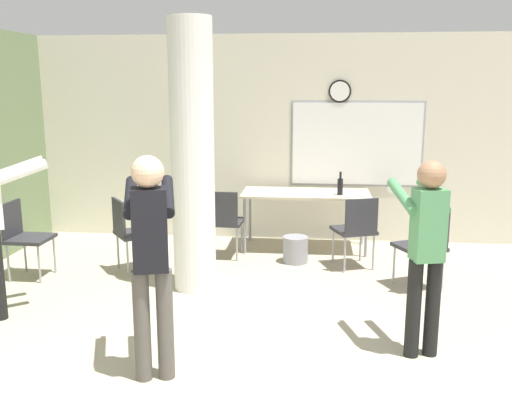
% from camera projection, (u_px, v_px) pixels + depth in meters
% --- Properties ---
extents(wall_back, '(8.00, 0.15, 2.80)m').
position_uv_depth(wall_back, '(287.00, 139.00, 7.85)').
color(wall_back, beige).
rests_on(wall_back, ground_plane).
extents(support_pillar, '(0.45, 0.45, 2.80)m').
position_uv_depth(support_pillar, '(193.00, 158.00, 5.85)').
color(support_pillar, white).
rests_on(support_pillar, ground_plane).
extents(folding_table, '(1.66, 0.73, 0.76)m').
position_uv_depth(folding_table, '(306.00, 196.00, 7.44)').
color(folding_table, beige).
rests_on(folding_table, ground_plane).
extents(bottle_on_table, '(0.07, 0.07, 0.30)m').
position_uv_depth(bottle_on_table, '(340.00, 186.00, 7.24)').
color(bottle_on_table, black).
rests_on(bottle_on_table, folding_table).
extents(waste_bin, '(0.31, 0.31, 0.32)m').
position_uv_depth(waste_bin, '(295.00, 249.00, 6.97)').
color(waste_bin, gray).
rests_on(waste_bin, ground_plane).
extents(chair_table_right, '(0.56, 0.56, 0.87)m').
position_uv_depth(chair_table_right, '(356.00, 227.00, 6.67)').
color(chair_table_right, '#2D2D33').
rests_on(chair_table_right, ground_plane).
extents(chair_near_pillar, '(0.62, 0.62, 0.87)m').
position_uv_depth(chair_near_pillar, '(131.00, 229.00, 6.56)').
color(chair_near_pillar, '#2D2D33').
rests_on(chair_near_pillar, ground_plane).
extents(chair_mid_room, '(0.59, 0.59, 0.87)m').
position_uv_depth(chair_mid_room, '(424.00, 243.00, 5.98)').
color(chair_mid_room, '#2D2D33').
rests_on(chair_mid_room, ground_plane).
extents(chair_table_left, '(0.46, 0.46, 0.87)m').
position_uv_depth(chair_table_left, '(224.00, 218.00, 7.08)').
color(chair_table_left, '#2D2D33').
rests_on(chair_table_left, ground_plane).
extents(chair_by_left_wall, '(0.45, 0.45, 0.87)m').
position_uv_depth(chair_by_left_wall, '(24.00, 233.00, 6.37)').
color(chair_by_left_wall, '#2D2D33').
rests_on(chair_by_left_wall, ground_plane).
extents(person_playing_front, '(0.49, 0.66, 1.67)m').
position_uv_depth(person_playing_front, '(151.00, 250.00, 4.08)').
color(person_playing_front, '#514C47').
rests_on(person_playing_front, ground_plane).
extents(person_playing_side, '(0.45, 0.62, 1.59)m').
position_uv_depth(person_playing_side, '(426.00, 243.00, 4.44)').
color(person_playing_side, black).
rests_on(person_playing_side, ground_plane).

